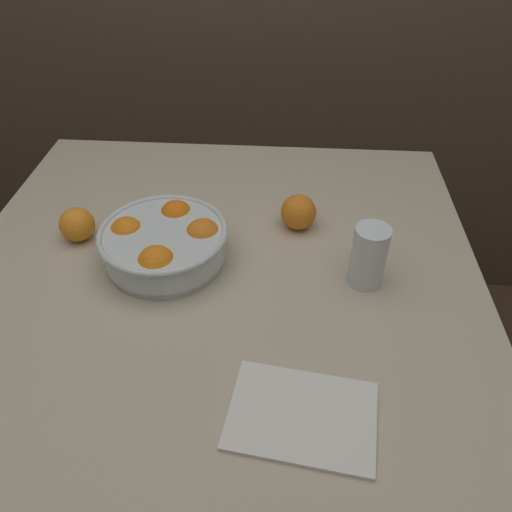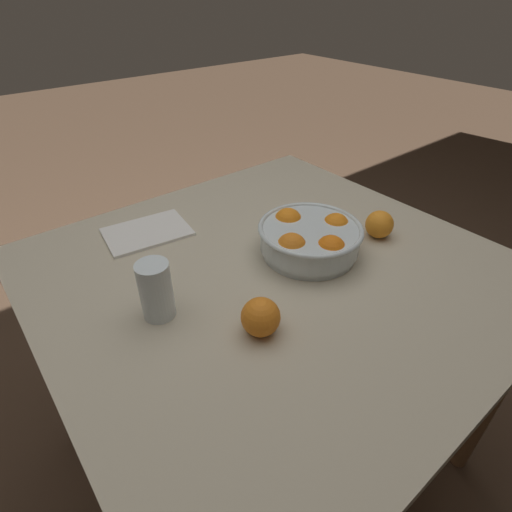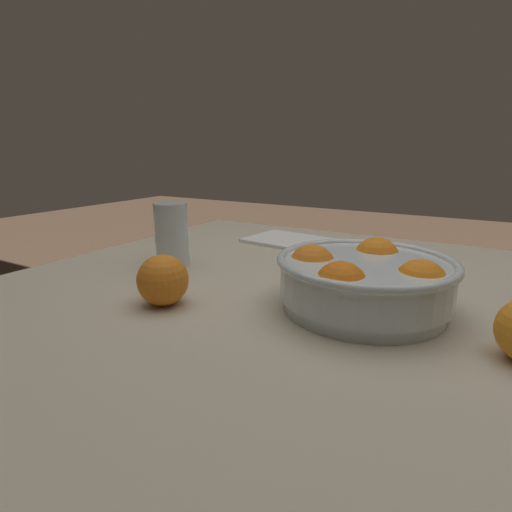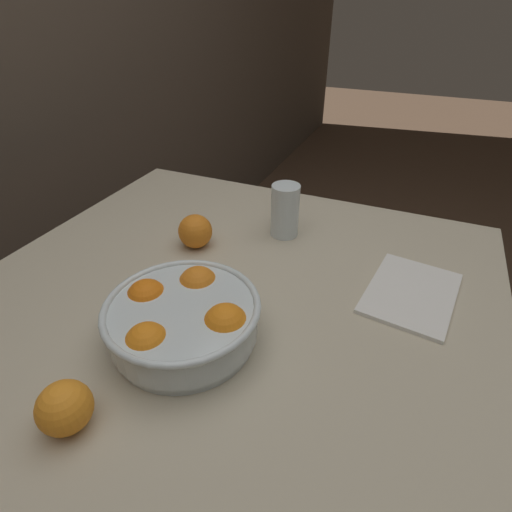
{
  "view_description": "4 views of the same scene",
  "coord_description": "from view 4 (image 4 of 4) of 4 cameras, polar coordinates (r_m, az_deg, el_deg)",
  "views": [
    {
      "loc": [
        0.13,
        -0.74,
        1.43
      ],
      "look_at": [
        0.08,
        -0.04,
        0.84
      ],
      "focal_mm": 35.0,
      "sensor_mm": 36.0,
      "label": 1
    },
    {
      "loc": [
        0.51,
        0.57,
        1.34
      ],
      "look_at": [
        0.05,
        -0.0,
        0.82
      ],
      "focal_mm": 28.0,
      "sensor_mm": 36.0,
      "label": 2
    },
    {
      "loc": [
        -0.24,
        0.56,
        1.0
      ],
      "look_at": [
        0.1,
        -0.04,
        0.81
      ],
      "focal_mm": 28.0,
      "sensor_mm": 36.0,
      "label": 3
    },
    {
      "loc": [
        -0.5,
        -0.29,
        1.26
      ],
      "look_at": [
        0.07,
        -0.04,
        0.84
      ],
      "focal_mm": 28.0,
      "sensor_mm": 36.0,
      "label": 4
    }
  ],
  "objects": [
    {
      "name": "fruit_bowl",
      "position": [
        0.67,
        -10.36,
        -8.75
      ],
      "size": [
        0.25,
        0.25,
        0.09
      ],
      "color": "silver",
      "rests_on": "dining_table"
    },
    {
      "name": "orange_loose_near_bowl",
      "position": [
        0.91,
        -8.67,
        3.52
      ],
      "size": [
        0.08,
        0.08,
        0.08
      ],
      "primitive_type": "sphere",
      "color": "orange",
      "rests_on": "dining_table"
    },
    {
      "name": "juice_glass",
      "position": [
        0.94,
        4.16,
        6.13
      ],
      "size": [
        0.07,
        0.07,
        0.13
      ],
      "color": "#F4A314",
      "rests_on": "dining_table"
    },
    {
      "name": "napkin",
      "position": [
        0.83,
        21.29,
        -4.92
      ],
      "size": [
        0.24,
        0.18,
        0.01
      ],
      "primitive_type": "cube",
      "rotation": [
        0.0,
        0.0,
        -0.13
      ],
      "color": "white",
      "rests_on": "dining_table"
    },
    {
      "name": "ground_plane",
      "position": [
        1.39,
        -3.25,
        -31.63
      ],
      "size": [
        12.0,
        12.0,
        0.0
      ],
      "primitive_type": "plane",
      "color": "#4C3828"
    },
    {
      "name": "orange_loose_front",
      "position": [
        0.61,
        -25.66,
        -18.94
      ],
      "size": [
        0.07,
        0.07,
        0.07
      ],
      "primitive_type": "sphere",
      "color": "orange",
      "rests_on": "dining_table"
    },
    {
      "name": "dining_table",
      "position": [
        0.82,
        -4.78,
        -11.35
      ],
      "size": [
        1.04,
        1.01,
        0.77
      ],
      "color": "#B7AD93",
      "rests_on": "ground_plane"
    }
  ]
}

